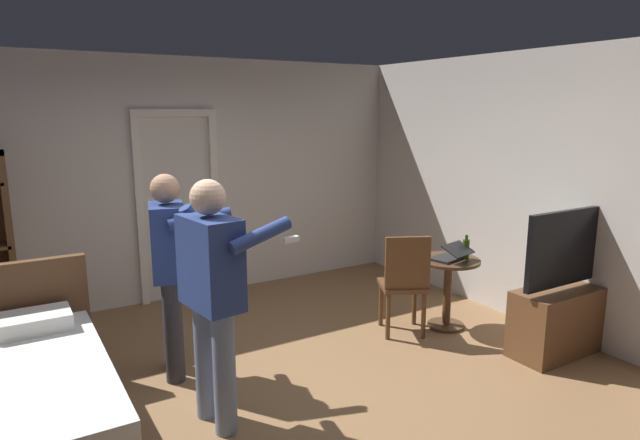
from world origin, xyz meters
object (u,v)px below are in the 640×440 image
suitcase_dark (33,341)px  laptop (451,255)px  person_striped_shirt (171,262)px  bottle_on_table (466,249)px  tv_flatscreen (564,309)px  wooden_chair (405,280)px  person_blue_shirt (213,286)px  side_table (448,282)px

suitcase_dark → laptop: bearing=-27.1°
person_striped_shirt → bottle_on_table: bearing=-10.2°
tv_flatscreen → wooden_chair: size_ratio=1.31×
laptop → suitcase_dark: laptop is taller
bottle_on_table → person_striped_shirt: person_striped_shirt is taller
tv_flatscreen → person_blue_shirt: person_blue_shirt is taller
tv_flatscreen → suitcase_dark: bearing=151.0°
side_table → laptop: 0.29m
side_table → suitcase_dark: bearing=159.9°
laptop → wooden_chair: bearing=166.6°
laptop → person_striped_shirt: (-2.57, 0.45, 0.20)m
tv_flatscreen → wooden_chair: tv_flatscreen is taller
person_blue_shirt → person_striped_shirt: bearing=92.5°
person_striped_shirt → suitcase_dark: (-0.98, 0.90, -0.78)m
side_table → bottle_on_table: bearing=-29.7°
laptop → wooden_chair: (-0.47, 0.11, -0.21)m
wooden_chair → side_table: bearing=-8.2°
bottle_on_table → wooden_chair: (-0.63, 0.15, -0.26)m
bottle_on_table → wooden_chair: 0.70m
person_striped_shirt → side_table: bearing=-9.0°
suitcase_dark → wooden_chair: bearing=-28.1°
laptop → bottle_on_table: 0.17m
person_blue_shirt → laptop: bearing=9.0°
laptop → suitcase_dark: (-3.55, 1.35, -0.58)m
laptop → bottle_on_table: size_ratio=1.62×
wooden_chair → person_blue_shirt: person_blue_shirt is taller
person_blue_shirt → person_striped_shirt: 0.86m
side_table → person_striped_shirt: size_ratio=0.42×
laptop → person_striped_shirt: size_ratio=0.24×
person_striped_shirt → suitcase_dark: person_striped_shirt is taller
wooden_chair → person_blue_shirt: size_ratio=0.58×
suitcase_dark → person_blue_shirt: bearing=-66.2°
bottle_on_table → person_blue_shirt: person_blue_shirt is taller
laptop → person_blue_shirt: person_blue_shirt is taller
tv_flatscreen → laptop: (-0.51, 0.90, 0.36)m
side_table → bottle_on_table: bottle_on_table is taller
tv_flatscreen → suitcase_dark: 4.65m
person_blue_shirt → tv_flatscreen: bearing=-9.3°
wooden_chair → person_blue_shirt: 2.18m
side_table → person_striped_shirt: 2.67m
tv_flatscreen → side_table: 1.06m
person_blue_shirt → person_striped_shirt: size_ratio=1.03×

